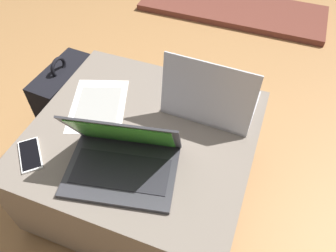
{
  "coord_description": "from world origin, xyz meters",
  "views": [
    {
      "loc": [
        0.36,
        -0.69,
        1.35
      ],
      "look_at": [
        0.11,
        -0.0,
        0.51
      ],
      "focal_mm": 35.0,
      "sensor_mm": 36.0,
      "label": 1
    }
  ],
  "objects_px": {
    "cell_phone": "(30,155)",
    "backpack": "(69,104)",
    "paper_sheet": "(98,105)",
    "laptop_near": "(122,158)",
    "laptop_far": "(211,99)"
  },
  "relations": [
    {
      "from": "laptop_near",
      "to": "paper_sheet",
      "type": "bearing_deg",
      "value": 122.63
    },
    {
      "from": "laptop_near",
      "to": "cell_phone",
      "type": "distance_m",
      "value": 0.33
    },
    {
      "from": "cell_phone",
      "to": "backpack",
      "type": "relative_size",
      "value": 0.32
    },
    {
      "from": "cell_phone",
      "to": "paper_sheet",
      "type": "bearing_deg",
      "value": 28.25
    },
    {
      "from": "paper_sheet",
      "to": "laptop_far",
      "type": "bearing_deg",
      "value": -0.72
    },
    {
      "from": "backpack",
      "to": "paper_sheet",
      "type": "height_order",
      "value": "backpack"
    },
    {
      "from": "backpack",
      "to": "paper_sheet",
      "type": "relative_size",
      "value": 1.36
    },
    {
      "from": "laptop_far",
      "to": "paper_sheet",
      "type": "relative_size",
      "value": 0.99
    },
    {
      "from": "paper_sheet",
      "to": "laptop_near",
      "type": "bearing_deg",
      "value": -64.97
    },
    {
      "from": "cell_phone",
      "to": "backpack",
      "type": "xyz_separation_m",
      "value": [
        -0.19,
        0.45,
        -0.24
      ]
    },
    {
      "from": "backpack",
      "to": "laptop_far",
      "type": "bearing_deg",
      "value": 93.15
    },
    {
      "from": "paper_sheet",
      "to": "backpack",
      "type": "bearing_deg",
      "value": 133.79
    },
    {
      "from": "backpack",
      "to": "cell_phone",
      "type": "bearing_deg",
      "value": 26.53
    },
    {
      "from": "laptop_near",
      "to": "laptop_far",
      "type": "relative_size",
      "value": 1.17
    },
    {
      "from": "laptop_near",
      "to": "cell_phone",
      "type": "height_order",
      "value": "laptop_near"
    }
  ]
}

